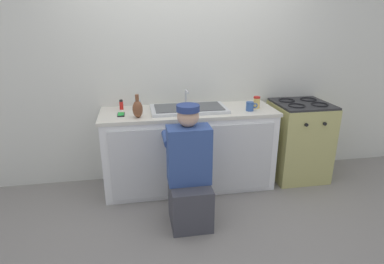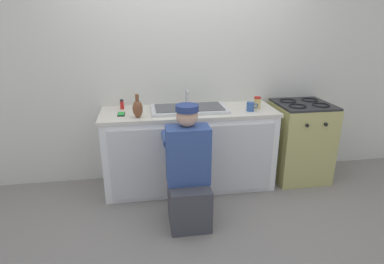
% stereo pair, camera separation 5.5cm
% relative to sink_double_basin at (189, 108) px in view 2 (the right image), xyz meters
% --- Properties ---
extents(ground_plane, '(12.00, 12.00, 0.00)m').
position_rel_sink_double_basin_xyz_m(ground_plane, '(0.00, -0.30, -0.90)').
color(ground_plane, gray).
extents(back_wall, '(6.00, 0.10, 2.50)m').
position_rel_sink_double_basin_xyz_m(back_wall, '(0.00, 0.35, 0.35)').
color(back_wall, silver).
rests_on(back_wall, ground_plane).
extents(counter_cabinet, '(1.82, 0.62, 0.84)m').
position_rel_sink_double_basin_xyz_m(counter_cabinet, '(0.00, -0.01, -0.48)').
color(counter_cabinet, white).
rests_on(counter_cabinet, ground_plane).
extents(countertop, '(1.86, 0.62, 0.03)m').
position_rel_sink_double_basin_xyz_m(countertop, '(0.00, -0.00, -0.04)').
color(countertop, beige).
rests_on(countertop, counter_cabinet).
extents(sink_double_basin, '(0.80, 0.44, 0.19)m').
position_rel_sink_double_basin_xyz_m(sink_double_basin, '(0.00, 0.00, 0.00)').
color(sink_double_basin, silver).
rests_on(sink_double_basin, countertop).
extents(stove_range, '(0.60, 0.62, 0.92)m').
position_rel_sink_double_basin_xyz_m(stove_range, '(1.30, -0.00, -0.44)').
color(stove_range, tan).
rests_on(stove_range, ground_plane).
extents(plumber_person, '(0.42, 0.61, 1.10)m').
position_rel_sink_double_basin_xyz_m(plumber_person, '(-0.11, -0.70, -0.44)').
color(plumber_person, '#3F3F47').
rests_on(plumber_person, ground_plane).
extents(condiment_jar, '(0.07, 0.07, 0.13)m').
position_rel_sink_double_basin_xyz_m(condiment_jar, '(0.74, -0.04, 0.05)').
color(condiment_jar, '#DBB760').
rests_on(condiment_jar, countertop).
extents(water_glass, '(0.06, 0.06, 0.10)m').
position_rel_sink_double_basin_xyz_m(water_glass, '(-0.53, 0.14, 0.03)').
color(water_glass, '#ADC6CC').
rests_on(water_glass, countertop).
extents(vase_decorative, '(0.10, 0.10, 0.23)m').
position_rel_sink_double_basin_xyz_m(vase_decorative, '(-0.53, -0.18, 0.07)').
color(vase_decorative, brown).
rests_on(vase_decorative, countertop).
extents(coffee_mug, '(0.13, 0.08, 0.09)m').
position_rel_sink_double_basin_xyz_m(coffee_mug, '(0.63, -0.13, 0.03)').
color(coffee_mug, '#335699').
rests_on(coffee_mug, countertop).
extents(spice_bottle_red, '(0.04, 0.04, 0.10)m').
position_rel_sink_double_basin_xyz_m(spice_bottle_red, '(-0.70, 0.16, 0.03)').
color(spice_bottle_red, red).
rests_on(spice_bottle_red, countertop).
extents(cell_phone, '(0.07, 0.14, 0.01)m').
position_rel_sink_double_basin_xyz_m(cell_phone, '(-0.70, -0.06, -0.01)').
color(cell_phone, black).
rests_on(cell_phone, countertop).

